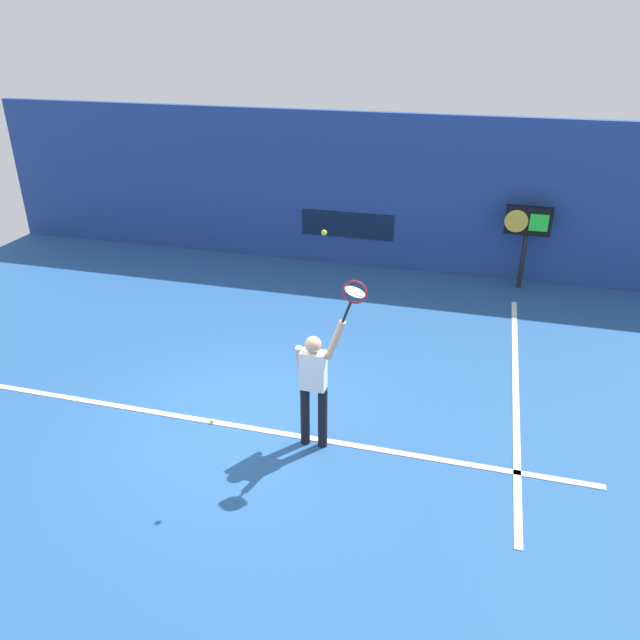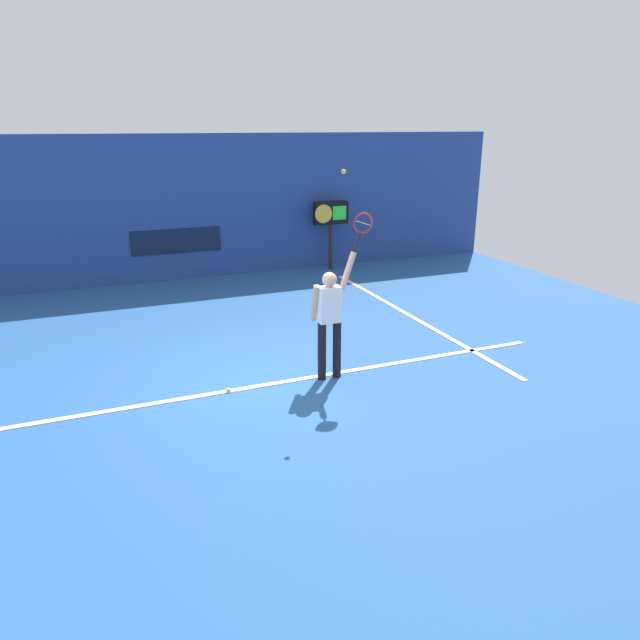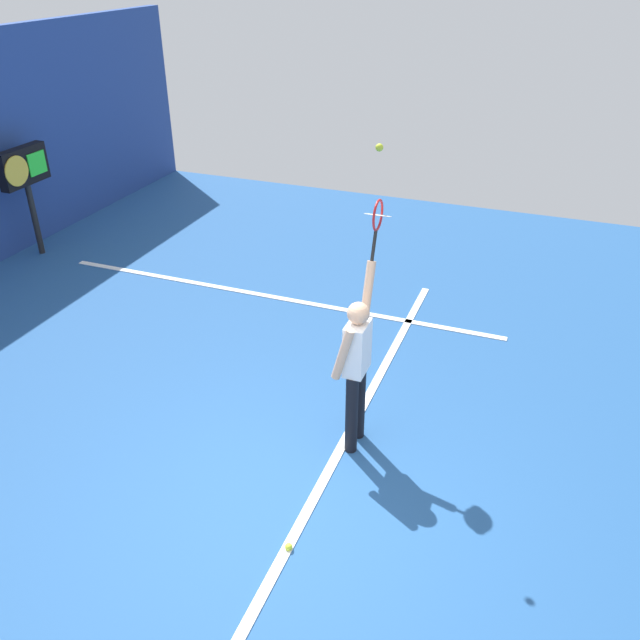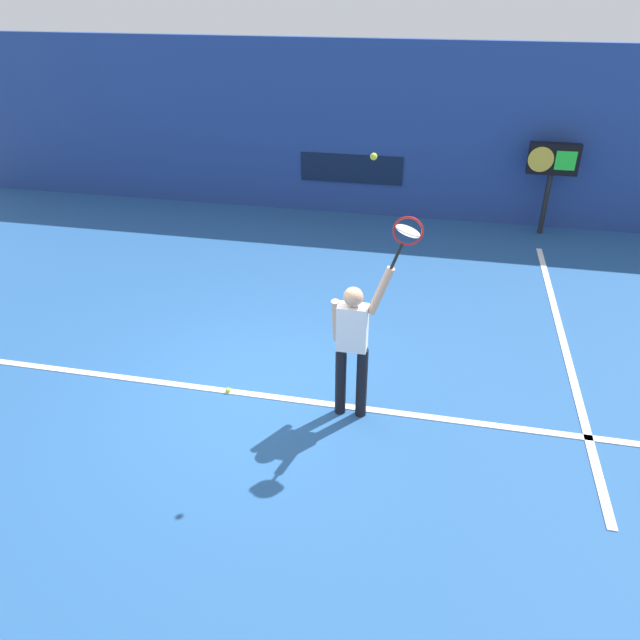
{
  "view_description": "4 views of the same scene",
  "coord_description": "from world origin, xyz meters",
  "px_view_note": "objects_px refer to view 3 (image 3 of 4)",
  "views": [
    {
      "loc": [
        3.12,
        -7.05,
        5.38
      ],
      "look_at": [
        1.04,
        0.56,
        1.54
      ],
      "focal_mm": 34.95,
      "sensor_mm": 36.0,
      "label": 1
    },
    {
      "loc": [
        -2.11,
        -7.92,
        3.76
      ],
      "look_at": [
        1.03,
        -0.19,
        0.95
      ],
      "focal_mm": 32.82,
      "sensor_mm": 36.0,
      "label": 2
    },
    {
      "loc": [
        -4.11,
        -1.86,
        4.63
      ],
      "look_at": [
        1.49,
        0.28,
        1.23
      ],
      "focal_mm": 37.12,
      "sensor_mm": 36.0,
      "label": 3
    },
    {
      "loc": [
        2.02,
        -6.02,
        4.61
      ],
      "look_at": [
        0.78,
        -0.15,
        1.2
      ],
      "focal_mm": 34.13,
      "sensor_mm": 36.0,
      "label": 4
    }
  ],
  "objects_px": {
    "scoreboard_clock": "(24,172)",
    "spare_ball": "(289,547)",
    "tennis_player": "(356,363)",
    "tennis_ball": "(379,147)",
    "tennis_racket": "(377,219)"
  },
  "relations": [
    {
      "from": "tennis_racket",
      "to": "tennis_ball",
      "type": "xyz_separation_m",
      "value": [
        -0.36,
        -0.09,
        0.78
      ]
    },
    {
      "from": "tennis_player",
      "to": "spare_ball",
      "type": "relative_size",
      "value": 29.02
    },
    {
      "from": "tennis_ball",
      "to": "spare_ball",
      "type": "relative_size",
      "value": 1.0
    },
    {
      "from": "tennis_ball",
      "to": "tennis_player",
      "type": "bearing_deg",
      "value": 149.88
    },
    {
      "from": "scoreboard_clock",
      "to": "spare_ball",
      "type": "bearing_deg",
      "value": -124.08
    },
    {
      "from": "tennis_player",
      "to": "tennis_ball",
      "type": "height_order",
      "value": "tennis_ball"
    },
    {
      "from": "tennis_player",
      "to": "spare_ball",
      "type": "distance_m",
      "value": 1.86
    },
    {
      "from": "spare_ball",
      "to": "scoreboard_clock",
      "type": "bearing_deg",
      "value": 55.92
    },
    {
      "from": "tennis_player",
      "to": "scoreboard_clock",
      "type": "relative_size",
      "value": 1.08
    },
    {
      "from": "scoreboard_clock",
      "to": "spare_ball",
      "type": "distance_m",
      "value": 8.01
    },
    {
      "from": "tennis_ball",
      "to": "spare_ball",
      "type": "height_order",
      "value": "tennis_ball"
    },
    {
      "from": "tennis_racket",
      "to": "scoreboard_clock",
      "type": "bearing_deg",
      "value": 70.67
    },
    {
      "from": "tennis_racket",
      "to": "tennis_ball",
      "type": "bearing_deg",
      "value": -166.14
    },
    {
      "from": "tennis_racket",
      "to": "spare_ball",
      "type": "relative_size",
      "value": 9.2
    },
    {
      "from": "scoreboard_clock",
      "to": "spare_ball",
      "type": "xyz_separation_m",
      "value": [
        -4.42,
        -6.53,
        -1.4
      ]
    }
  ]
}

